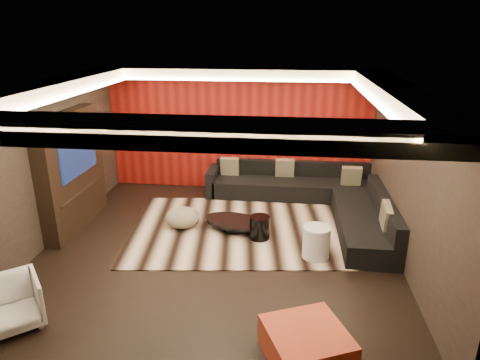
# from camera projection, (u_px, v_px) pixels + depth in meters

# --- Properties ---
(floor) EXTENTS (6.00, 6.00, 0.02)m
(floor) POSITION_uv_depth(u_px,v_px,m) (219.00, 248.00, 7.45)
(floor) COLOR black
(floor) RESTS_ON ground
(ceiling) EXTENTS (6.00, 6.00, 0.02)m
(ceiling) POSITION_uv_depth(u_px,v_px,m) (216.00, 84.00, 6.50)
(ceiling) COLOR silver
(ceiling) RESTS_ON ground
(wall_back) EXTENTS (6.00, 0.02, 2.80)m
(wall_back) POSITION_uv_depth(u_px,v_px,m) (239.00, 130.00, 9.79)
(wall_back) COLOR black
(wall_back) RESTS_ON ground
(wall_left) EXTENTS (0.02, 6.00, 2.80)m
(wall_left) POSITION_uv_depth(u_px,v_px,m) (44.00, 165.00, 7.30)
(wall_left) COLOR black
(wall_left) RESTS_ON ground
(wall_right) EXTENTS (0.02, 6.00, 2.80)m
(wall_right) POSITION_uv_depth(u_px,v_px,m) (408.00, 179.00, 6.64)
(wall_right) COLOR black
(wall_right) RESTS_ON ground
(red_feature_wall) EXTENTS (5.98, 0.05, 2.78)m
(red_feature_wall) POSITION_uv_depth(u_px,v_px,m) (239.00, 130.00, 9.75)
(red_feature_wall) COLOR #6B0C0A
(red_feature_wall) RESTS_ON ground
(soffit_back) EXTENTS (6.00, 0.60, 0.22)m
(soffit_back) POSITION_uv_depth(u_px,v_px,m) (237.00, 74.00, 9.06)
(soffit_back) COLOR silver
(soffit_back) RESTS_ON ground
(soffit_front) EXTENTS (6.00, 0.60, 0.22)m
(soffit_front) POSITION_uv_depth(u_px,v_px,m) (168.00, 132.00, 4.01)
(soffit_front) COLOR silver
(soffit_front) RESTS_ON ground
(soffit_left) EXTENTS (0.60, 4.80, 0.22)m
(soffit_left) POSITION_uv_depth(u_px,v_px,m) (50.00, 89.00, 6.83)
(soffit_left) COLOR silver
(soffit_left) RESTS_ON ground
(soffit_right) EXTENTS (0.60, 4.80, 0.22)m
(soffit_right) POSITION_uv_depth(u_px,v_px,m) (398.00, 95.00, 6.24)
(soffit_right) COLOR silver
(soffit_right) RESTS_ON ground
(cove_back) EXTENTS (4.80, 0.08, 0.04)m
(cove_back) POSITION_uv_depth(u_px,v_px,m) (235.00, 80.00, 8.78)
(cove_back) COLOR #FFD899
(cove_back) RESTS_ON ground
(cove_front) EXTENTS (4.80, 0.08, 0.04)m
(cove_front) POSITION_uv_depth(u_px,v_px,m) (177.00, 133.00, 4.36)
(cove_front) COLOR #FFD899
(cove_front) RESTS_ON ground
(cove_left) EXTENTS (0.08, 4.80, 0.04)m
(cove_left) POSITION_uv_depth(u_px,v_px,m) (70.00, 95.00, 6.83)
(cove_left) COLOR #FFD899
(cove_left) RESTS_ON ground
(cove_right) EXTENTS (0.08, 4.80, 0.04)m
(cove_right) POSITION_uv_depth(u_px,v_px,m) (374.00, 100.00, 6.31)
(cove_right) COLOR #FFD899
(cove_right) RESTS_ON ground
(tv_surround) EXTENTS (0.30, 2.00, 2.20)m
(tv_surround) POSITION_uv_depth(u_px,v_px,m) (72.00, 171.00, 7.95)
(tv_surround) COLOR black
(tv_surround) RESTS_ON ground
(tv_screen) EXTENTS (0.04, 1.30, 0.80)m
(tv_screen) POSITION_uv_depth(u_px,v_px,m) (78.00, 153.00, 7.81)
(tv_screen) COLOR black
(tv_screen) RESTS_ON ground
(tv_shelf) EXTENTS (0.04, 1.60, 0.04)m
(tv_shelf) POSITION_uv_depth(u_px,v_px,m) (83.00, 191.00, 8.06)
(tv_shelf) COLOR black
(tv_shelf) RESTS_ON ground
(rug) EXTENTS (4.31, 3.43, 0.02)m
(rug) POSITION_uv_depth(u_px,v_px,m) (238.00, 228.00, 8.13)
(rug) COLOR beige
(rug) RESTS_ON floor
(coffee_table) EXTENTS (1.45, 1.45, 0.20)m
(coffee_table) POSITION_uv_depth(u_px,v_px,m) (235.00, 225.00, 8.03)
(coffee_table) COLOR black
(coffee_table) RESTS_ON rug
(drum_stool) EXTENTS (0.37, 0.37, 0.43)m
(drum_stool) POSITION_uv_depth(u_px,v_px,m) (260.00, 227.00, 7.67)
(drum_stool) COLOR black
(drum_stool) RESTS_ON rug
(striped_pouf) EXTENTS (0.85, 0.85, 0.36)m
(striped_pouf) POSITION_uv_depth(u_px,v_px,m) (183.00, 218.00, 8.14)
(striped_pouf) COLOR beige
(striped_pouf) RESTS_ON rug
(white_side_table) EXTENTS (0.58, 0.58, 0.56)m
(white_side_table) POSITION_uv_depth(u_px,v_px,m) (316.00, 243.00, 7.03)
(white_side_table) COLOR silver
(white_side_table) RESTS_ON floor
(orange_ottoman) EXTENTS (1.15, 1.15, 0.39)m
(orange_ottoman) POSITION_uv_depth(u_px,v_px,m) (306.00, 345.00, 4.89)
(orange_ottoman) COLOR #913412
(orange_ottoman) RESTS_ON floor
(armchair) EXTENTS (0.99, 0.99, 0.65)m
(armchair) POSITION_uv_depth(u_px,v_px,m) (11.00, 304.00, 5.39)
(armchair) COLOR silver
(armchair) RESTS_ON floor
(sectional_sofa) EXTENTS (3.65, 3.50, 0.75)m
(sectional_sofa) POSITION_uv_depth(u_px,v_px,m) (315.00, 198.00, 8.91)
(sectional_sofa) COLOR black
(sectional_sofa) RESTS_ON floor
(throw_pillows) EXTENTS (3.26, 2.81, 0.50)m
(throw_pillows) POSITION_uv_depth(u_px,v_px,m) (307.00, 179.00, 8.94)
(throw_pillows) COLOR beige
(throw_pillows) RESTS_ON sectional_sofa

